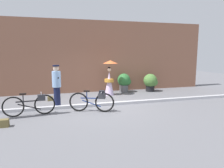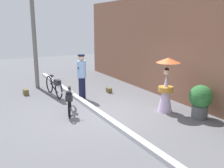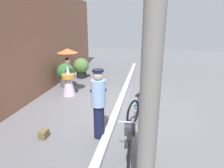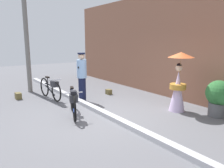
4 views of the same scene
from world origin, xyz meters
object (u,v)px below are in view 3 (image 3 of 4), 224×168
(bicycle_near_officer, at_px, (141,104))
(backpack_on_pavement, at_px, (44,134))
(person_officer, at_px, (99,103))
(potted_plant_small, at_px, (82,67))
(bicycle_far_side, at_px, (129,147))
(potted_plant_by_door, at_px, (66,74))
(person_with_parasol, at_px, (68,73))
(utility_pole, at_px, (152,66))

(bicycle_near_officer, distance_m, backpack_on_pavement, 2.81)
(person_officer, relative_size, potted_plant_small, 1.71)
(bicycle_far_side, bearing_deg, bicycle_near_officer, -3.53)
(bicycle_far_side, relative_size, potted_plant_by_door, 1.68)
(person_with_parasol, bearing_deg, bicycle_far_side, -142.90)
(bicycle_near_officer, xyz_separation_m, potted_plant_by_door, (2.38, 3.36, 0.16))
(bicycle_near_officer, relative_size, bicycle_far_side, 0.92)
(person_officer, xyz_separation_m, potted_plant_by_door, (3.68, 2.40, -0.34))
(utility_pole, bearing_deg, bicycle_near_officer, 2.55)
(potted_plant_by_door, xyz_separation_m, backpack_on_pavement, (-3.97, -1.07, -0.48))
(backpack_on_pavement, bearing_deg, bicycle_near_officer, -55.17)
(bicycle_near_officer, xyz_separation_m, backpack_on_pavement, (-1.60, 2.29, -0.32))
(bicycle_near_officer, distance_m, utility_pole, 4.35)
(person_with_parasol, bearing_deg, person_officer, -145.05)
(utility_pole, bearing_deg, potted_plant_small, 23.30)
(bicycle_near_officer, relative_size, backpack_on_pavement, 6.67)
(potted_plant_by_door, bearing_deg, utility_pole, -150.48)
(potted_plant_small, relative_size, utility_pole, 0.21)
(person_with_parasol, xyz_separation_m, utility_pole, (-5.25, -3.01, 1.51))
(person_with_parasol, bearing_deg, backpack_on_pavement, -169.66)
(bicycle_far_side, distance_m, backpack_on_pavement, 2.26)
(bicycle_far_side, height_order, potted_plant_by_door, potted_plant_by_door)
(person_with_parasol, relative_size, utility_pole, 0.38)
(bicycle_near_officer, bearing_deg, potted_plant_small, 39.14)
(potted_plant_by_door, xyz_separation_m, potted_plant_small, (1.53, -0.19, -0.04))
(bicycle_far_side, relative_size, utility_pole, 0.37)
(bicycle_far_side, xyz_separation_m, person_with_parasol, (3.57, 2.70, 0.48))
(potted_plant_by_door, distance_m, potted_plant_small, 1.54)
(potted_plant_by_door, relative_size, backpack_on_pavement, 4.31)
(person_officer, height_order, person_with_parasol, person_with_parasol)
(potted_plant_small, bearing_deg, person_with_parasol, -172.33)
(bicycle_near_officer, relative_size, potted_plant_by_door, 1.55)
(potted_plant_by_door, bearing_deg, bicycle_near_officer, -125.23)
(bicycle_far_side, xyz_separation_m, potted_plant_by_door, (4.57, 3.23, 0.17))
(person_with_parasol, height_order, backpack_on_pavement, person_with_parasol)
(person_officer, distance_m, potted_plant_by_door, 4.40)
(potted_plant_by_door, height_order, utility_pole, utility_pole)
(person_officer, relative_size, utility_pole, 0.36)
(bicycle_near_officer, height_order, bicycle_far_side, bicycle_near_officer)
(utility_pole, bearing_deg, backpack_on_pavement, 47.28)
(bicycle_near_officer, bearing_deg, person_officer, 143.42)
(utility_pole, bearing_deg, bicycle_far_side, 10.39)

